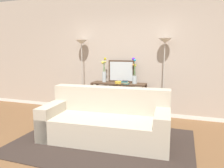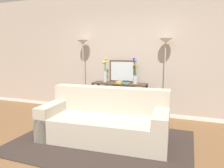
% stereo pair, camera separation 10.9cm
% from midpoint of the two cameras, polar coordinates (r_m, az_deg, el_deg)
% --- Properties ---
extents(ground_plane, '(16.00, 16.00, 0.02)m').
position_cam_midpoint_polar(ground_plane, '(3.50, -6.09, -17.38)').
color(ground_plane, brown).
extents(back_wall, '(12.00, 0.15, 2.95)m').
position_cam_midpoint_polar(back_wall, '(5.18, 4.62, 8.14)').
color(back_wall, white).
rests_on(back_wall, ground).
extents(area_rug, '(2.95, 2.06, 0.01)m').
position_cam_midpoint_polar(area_rug, '(3.72, -1.90, -15.39)').
color(area_rug, '#332823').
rests_on(area_rug, ground).
extents(couch, '(2.23, 1.10, 0.88)m').
position_cam_midpoint_polar(couch, '(3.75, -1.01, -10.19)').
color(couch, '#BCB29E').
rests_on(couch, ground).
extents(console_table, '(1.28, 0.38, 0.80)m').
position_cam_midpoint_polar(console_table, '(4.97, 2.64, -2.51)').
color(console_table, '#473323').
rests_on(console_table, ground).
extents(floor_lamp_left, '(0.28, 0.28, 1.81)m').
position_cam_midpoint_polar(floor_lamp_left, '(5.32, -7.31, 7.60)').
color(floor_lamp_left, '#B7B2A8').
rests_on(floor_lamp_left, ground).
extents(floor_lamp_right, '(0.28, 0.28, 1.81)m').
position_cam_midpoint_polar(floor_lamp_right, '(4.73, 14.93, 7.22)').
color(floor_lamp_right, '#B7B2A8').
rests_on(floor_lamp_right, ground).
extents(wall_mirror, '(0.64, 0.02, 0.52)m').
position_cam_midpoint_polar(wall_mirror, '(5.04, 3.38, 3.47)').
color(wall_mirror, '#473323').
rests_on(wall_mirror, console_table).
extents(vase_tall_flowers, '(0.12, 0.11, 0.59)m').
position_cam_midpoint_polar(vase_tall_flowers, '(5.07, -1.29, 2.99)').
color(vase_tall_flowers, silver).
rests_on(vase_tall_flowers, console_table).
extents(vase_short_flowers, '(0.13, 0.13, 0.60)m').
position_cam_midpoint_polar(vase_short_flowers, '(4.82, 6.97, 2.66)').
color(vase_short_flowers, silver).
rests_on(vase_short_flowers, console_table).
extents(fruit_bowl, '(0.16, 0.16, 0.05)m').
position_cam_midpoint_polar(fruit_bowl, '(4.81, 2.55, 0.41)').
color(fruit_bowl, gold).
rests_on(fruit_bowl, console_table).
extents(book_stack, '(0.19, 0.14, 0.07)m').
position_cam_midpoint_polar(book_stack, '(4.78, 4.37, 0.41)').
color(book_stack, '#1E7075').
rests_on(book_stack, console_table).
extents(book_row_under_console, '(0.29, 0.17, 0.12)m').
position_cam_midpoint_polar(book_row_under_console, '(5.22, -1.36, -7.61)').
color(book_row_under_console, gold).
rests_on(book_row_under_console, ground).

